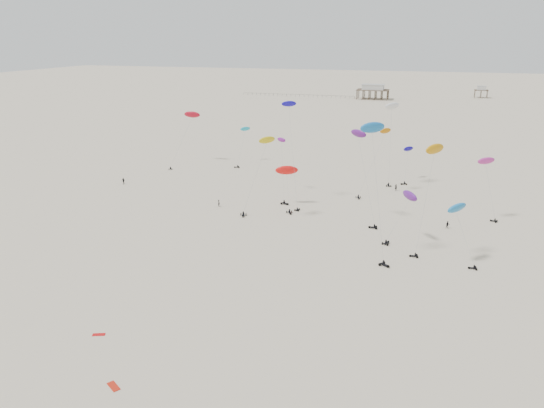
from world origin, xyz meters
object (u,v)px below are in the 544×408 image
(rig_6, at_px, (362,154))
(pavilion_small, at_px, (481,93))
(spectator_0, at_px, (219,207))
(pavilion_main, at_px, (373,93))
(rig_0, at_px, (260,163))

(rig_6, bearing_deg, pavilion_small, -14.95)
(pavilion_small, relative_size, spectator_0, 4.36)
(pavilion_small, bearing_deg, rig_6, -98.96)
(pavilion_main, relative_size, rig_0, 1.07)
(pavilion_main, relative_size, spectator_0, 10.17)
(rig_6, relative_size, spectator_0, 10.35)
(rig_6, bearing_deg, spectator_0, 84.88)
(pavilion_main, distance_m, rig_6, 248.18)
(pavilion_main, height_order, rig_6, rig_6)
(rig_0, bearing_deg, pavilion_main, -103.98)
(pavilion_main, height_order, rig_0, rig_0)
(rig_6, bearing_deg, rig_0, 96.00)
(pavilion_main, height_order, pavilion_small, pavilion_main)
(pavilion_main, distance_m, rig_0, 251.51)
(pavilion_small, xyz_separation_m, rig_0, (-66.29, -281.32, 9.64))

